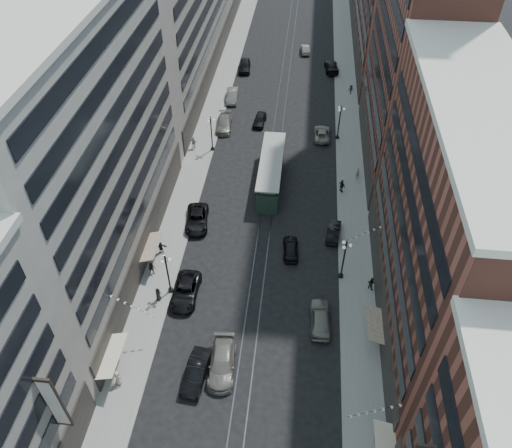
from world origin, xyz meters
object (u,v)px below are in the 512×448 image
at_px(car_7, 197,219).
at_px(car_extra_0, 291,248).
at_px(pedestrian_4, 376,438).
at_px(car_2, 185,291).
at_px(car_8, 224,124).
at_px(pedestrian_5, 161,247).
at_px(car_12, 331,67).
at_px(car_extra_2, 222,363).
at_px(pedestrian_7, 371,283).
at_px(streetcar, 271,172).
at_px(car_10, 333,231).
at_px(pedestrian_1, 118,378).
at_px(car_14, 305,49).
at_px(car_extra_1, 232,96).
at_px(pedestrian_extra_2, 342,186).
at_px(pedestrian_2, 152,269).
at_px(lamppost_sw_far, 168,273).
at_px(pedestrian_9, 351,89).
at_px(lamppost_se_far, 344,258).
at_px(lamppost_sw_mid, 211,132).
at_px(car_5, 196,372).
at_px(car_13, 260,120).
at_px(pedestrian_extra_1, 158,294).
at_px(pedestrian_6, 194,143).
at_px(pedestrian_8, 357,173).
at_px(car_11, 322,134).
at_px(car_9, 245,66).
at_px(lamppost_se_mid, 339,121).

distance_m(car_7, car_extra_0, 12.39).
bearing_deg(pedestrian_4, car_2, 51.30).
bearing_deg(car_8, pedestrian_5, -100.61).
xyz_separation_m(car_7, car_12, (16.80, 43.86, 0.02)).
xyz_separation_m(car_2, car_extra_2, (5.25, -8.22, 0.06)).
bearing_deg(pedestrian_7, streetcar, -17.92).
xyz_separation_m(car_7, pedestrian_5, (-3.23, -5.35, 0.10)).
bearing_deg(car_10, pedestrian_1, 54.48).
bearing_deg(car_14, car_12, 118.56).
height_order(car_extra_1, pedestrian_extra_2, pedestrian_extra_2).
xyz_separation_m(pedestrian_2, pedestrian_extra_2, (21.30, 16.91, 0.10)).
height_order(lamppost_sw_far, pedestrian_9, lamppost_sw_far).
relative_size(pedestrian_7, pedestrian_extra_2, 0.87).
height_order(lamppost_sw_far, car_12, lamppost_sw_far).
bearing_deg(pedestrian_7, car_extra_1, -25.14).
bearing_deg(lamppost_se_far, pedestrian_9, 86.67).
height_order(lamppost_sw_mid, car_7, lamppost_sw_mid).
xyz_separation_m(pedestrian_4, car_extra_2, (-13.91, 5.73, -0.17)).
distance_m(streetcar, car_7, 12.57).
distance_m(streetcar, car_5, 30.44).
bearing_deg(car_13, pedestrian_5, -101.49).
distance_m(car_2, car_extra_0, 13.29).
bearing_deg(pedestrian_extra_1, car_7, 6.34).
distance_m(car_5, car_14, 72.33).
xyz_separation_m(pedestrian_6, pedestrian_8, (23.68, -4.92, -0.04)).
bearing_deg(car_extra_1, lamppost_sw_far, -95.77).
bearing_deg(car_2, pedestrian_6, 99.62).
relative_size(lamppost_se_far, car_extra_1, 1.09).
bearing_deg(pedestrian_8, car_2, 16.38).
bearing_deg(pedestrian_8, pedestrian_9, -123.17).
relative_size(car_10, car_11, 0.85).
xyz_separation_m(car_2, pedestrian_2, (-4.32, 2.58, 0.21)).
xyz_separation_m(pedestrian_1, car_8, (3.03, 44.41, -0.22)).
bearing_deg(pedestrian_5, car_9, 60.24).
bearing_deg(lamppost_se_mid, pedestrian_extra_2, -88.55).
relative_size(car_9, car_14, 1.22).
bearing_deg(car_9, pedestrian_2, -98.99).
bearing_deg(car_extra_0, car_10, -150.18).
height_order(lamppost_sw_far, pedestrian_extra_2, lamppost_sw_far).
relative_size(streetcar, car_14, 3.15).
bearing_deg(pedestrian_5, pedestrian_1, -114.31).
bearing_deg(car_13, car_11, -11.53).
height_order(car_12, car_extra_0, car_12).
bearing_deg(pedestrian_extra_1, pedestrian_8, -28.43).
height_order(car_9, pedestrian_7, pedestrian_7).
xyz_separation_m(car_2, car_11, (14.29, 32.54, -0.09)).
bearing_deg(lamppost_sw_mid, pedestrian_2, -95.91).
bearing_deg(streetcar, car_9, 103.02).
height_order(car_11, car_13, car_13).
xyz_separation_m(car_9, car_11, (14.47, -21.18, -0.18)).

